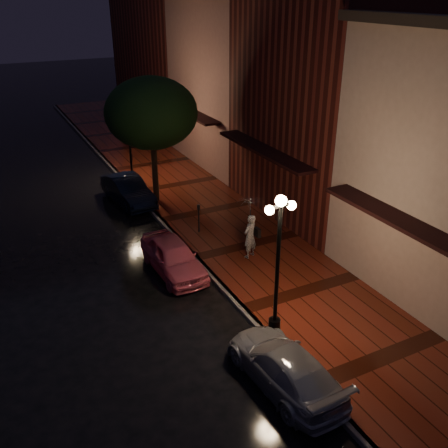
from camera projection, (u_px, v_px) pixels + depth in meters
ground at (196, 261)px, 18.98m from camera, size 120.00×120.00×0.00m
sidewalk at (248, 246)px, 19.86m from camera, size 4.50×60.00×0.15m
curb at (196, 259)px, 18.94m from camera, size 0.25×60.00×0.15m
storefront_mid at (325, 89)px, 21.06m from camera, size 5.00×8.00×11.00m
storefront_far at (236, 84)px, 27.93m from camera, size 5.00×8.00×9.00m
storefront_extra at (170, 54)px, 35.75m from camera, size 5.00×12.00×10.00m
streetlamp_near at (278, 257)px, 13.97m from camera, size 0.96×0.36×4.31m
streetlamp_far at (129, 136)px, 25.23m from camera, size 0.96×0.36×4.31m
street_tree at (152, 115)px, 22.21m from camera, size 4.16×4.16×5.80m
pink_car at (173, 257)px, 17.99m from camera, size 1.57×3.70×1.25m
navy_car at (128, 190)px, 23.77m from camera, size 1.75×4.01×1.28m
silver_car at (285, 367)px, 12.87m from camera, size 1.79×4.01×1.14m
woman_with_umbrella at (250, 218)px, 18.30m from camera, size 1.00×1.02×2.41m
parking_meter at (199, 216)px, 20.56m from camera, size 0.14×0.12×1.23m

